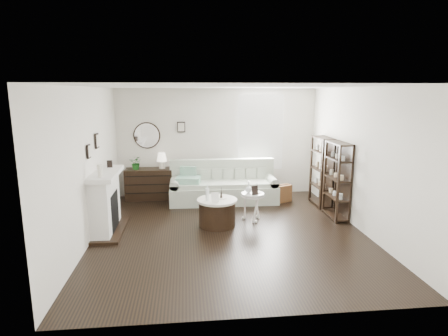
{
  "coord_description": "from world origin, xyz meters",
  "views": [
    {
      "loc": [
        -0.79,
        -6.65,
        2.61
      ],
      "look_at": [
        -0.03,
        0.8,
        1.08
      ],
      "focal_mm": 30.0,
      "sensor_mm": 36.0,
      "label": 1
    }
  ],
  "objects": [
    {
      "name": "fireplace",
      "position": [
        -2.32,
        0.3,
        0.54
      ],
      "size": [
        0.5,
        1.4,
        1.84
      ],
      "color": "silver",
      "rests_on": "ground"
    },
    {
      "name": "flask_ped",
      "position": [
        0.46,
        0.66,
        0.7
      ],
      "size": [
        0.13,
        0.13,
        0.25
      ],
      "primitive_type": null,
      "color": "silver",
      "rests_on": "pedestal_table"
    },
    {
      "name": "eiffel_ped",
      "position": [
        0.64,
        0.67,
        0.67
      ],
      "size": [
        0.13,
        0.13,
        0.18
      ],
      "primitive_type": null,
      "rotation": [
        0.0,
        0.0,
        -0.27
      ],
      "color": "black",
      "rests_on": "pedestal_table"
    },
    {
      "name": "bottle_drum",
      "position": [
        -0.4,
        0.29,
        0.7
      ],
      "size": [
        0.07,
        0.07,
        0.31
      ],
      "primitive_type": "cylinder",
      "color": "silver",
      "rests_on": "drum_table"
    },
    {
      "name": "room",
      "position": [
        0.73,
        2.7,
        1.6
      ],
      "size": [
        5.5,
        5.5,
        5.5
      ],
      "color": "black",
      "rests_on": "ground"
    },
    {
      "name": "drum_table",
      "position": [
        -0.21,
        0.38,
        0.28
      ],
      "size": [
        0.79,
        0.79,
        0.55
      ],
      "rotation": [
        0.0,
        0.0,
        0.39
      ],
      "color": "black",
      "rests_on": "ground"
    },
    {
      "name": "card_frame_ped",
      "position": [
        0.57,
        0.51,
        0.67
      ],
      "size": [
        0.15,
        0.09,
        0.18
      ],
      "primitive_type": "cube",
      "rotation": [
        -0.21,
        0.0,
        0.28
      ],
      "color": "black",
      "rests_on": "pedestal_table"
    },
    {
      "name": "potted_plant",
      "position": [
        -2.0,
        2.42,
        0.92
      ],
      "size": [
        0.35,
        0.32,
        0.33
      ],
      "primitive_type": "imported",
      "rotation": [
        0.0,
        0.0,
        -0.24
      ],
      "color": "#175017",
      "rests_on": "dresser"
    },
    {
      "name": "suitcase",
      "position": [
        1.42,
        1.83,
        0.21
      ],
      "size": [
        0.65,
        0.45,
        0.41
      ],
      "primitive_type": "cube",
      "rotation": [
        0.0,
        0.0,
        0.44
      ],
      "color": "brown",
      "rests_on": "ground"
    },
    {
      "name": "dresser",
      "position": [
        -1.72,
        2.47,
        0.38
      ],
      "size": [
        1.14,
        0.49,
        0.76
      ],
      "color": "black",
      "rests_on": "ground"
    },
    {
      "name": "pedestal_table",
      "position": [
        0.55,
        0.64,
        0.53
      ],
      "size": [
        0.48,
        0.48,
        0.58
      ],
      "rotation": [
        0.0,
        0.0,
        0.24
      ],
      "color": "white",
      "rests_on": "ground"
    },
    {
      "name": "card_frame_drum",
      "position": [
        -0.26,
        0.18,
        0.64
      ],
      "size": [
        0.15,
        0.07,
        0.19
      ],
      "primitive_type": "cube",
      "rotation": [
        -0.21,
        0.0,
        0.09
      ],
      "color": "white",
      "rests_on": "drum_table"
    },
    {
      "name": "shelf_unit_far",
      "position": [
        2.33,
        1.55,
        0.8
      ],
      "size": [
        0.3,
        0.8,
        1.6
      ],
      "color": "black",
      "rests_on": "ground"
    },
    {
      "name": "shelf_unit_near",
      "position": [
        2.33,
        0.65,
        0.8
      ],
      "size": [
        0.3,
        0.8,
        1.6
      ],
      "color": "black",
      "rests_on": "ground"
    },
    {
      "name": "table_lamp",
      "position": [
        -1.38,
        2.47,
        0.95
      ],
      "size": [
        0.28,
        0.28,
        0.39
      ],
      "primitive_type": null,
      "rotation": [
        0.0,
        0.0,
        0.16
      ],
      "color": "white",
      "rests_on": "dresser"
    },
    {
      "name": "eiffel_drum",
      "position": [
        -0.12,
        0.44,
        0.65
      ],
      "size": [
        0.13,
        0.13,
        0.2
      ],
      "primitive_type": null,
      "rotation": [
        0.0,
        0.0,
        -0.11
      ],
      "color": "black",
      "rests_on": "drum_table"
    },
    {
      "name": "sofa",
      "position": [
        0.08,
        2.08,
        0.33
      ],
      "size": [
        2.55,
        0.88,
        0.99
      ],
      "color": "#A7B29F",
      "rests_on": "ground"
    },
    {
      "name": "quilt",
      "position": [
        -0.75,
        1.95,
        0.58
      ],
      "size": [
        0.61,
        0.53,
        0.14
      ],
      "primitive_type": "cube",
      "rotation": [
        0.0,
        0.0,
        -0.15
      ],
      "color": "#238153",
      "rests_on": "sofa"
    }
  ]
}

